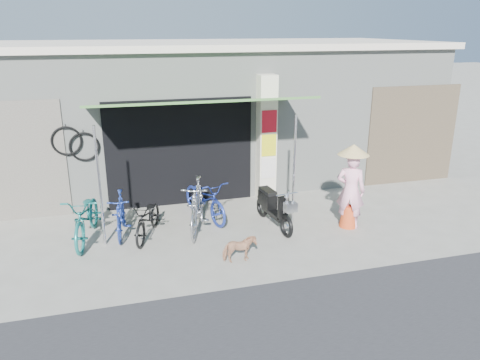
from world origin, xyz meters
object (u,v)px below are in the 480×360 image
object	(u,v)px
bike_blue	(121,214)
bike_silver	(197,206)
bike_teal	(87,217)
bike_black	(148,218)
moped	(273,207)
street_dog	(239,249)
nun	(351,187)
bike_navy	(205,199)

from	to	relation	value
bike_blue	bike_silver	bearing A→B (deg)	-1.67
bike_teal	bike_blue	size ratio (longest dim) A/B	1.29
bike_black	bike_silver	bearing A→B (deg)	24.32
bike_black	moped	bearing A→B (deg)	18.05
street_dog	moped	world-z (taller)	moped
bike_silver	nun	size ratio (longest dim) A/B	1.02
bike_silver	moped	world-z (taller)	bike_silver
bike_blue	bike_black	xyz separation A→B (m)	(0.53, -0.26, -0.04)
bike_blue	moped	xyz separation A→B (m)	(3.12, -0.40, -0.02)
bike_black	street_dog	xyz separation A→B (m)	(1.47, -1.51, -0.15)
bike_black	bike_navy	bearing A→B (deg)	47.80
bike_black	bike_navy	xyz separation A→B (m)	(1.29, 0.65, 0.06)
bike_teal	nun	xyz separation A→B (m)	(5.28, -0.78, 0.39)
nun	bike_black	bearing A→B (deg)	27.38
street_dog	bike_blue	bearing A→B (deg)	47.34
bike_blue	bike_silver	world-z (taller)	bike_silver
bike_blue	bike_black	world-z (taller)	bike_blue
bike_teal	nun	distance (m)	5.36
street_dog	nun	world-z (taller)	nun
bike_silver	bike_black	bearing A→B (deg)	-159.16
bike_teal	bike_silver	world-z (taller)	bike_silver
bike_teal	moped	world-z (taller)	bike_teal
bike_silver	nun	distance (m)	3.20
bike_navy	street_dog	size ratio (longest dim) A/B	2.92
bike_black	bike_silver	world-z (taller)	bike_silver
bike_blue	street_dog	world-z (taller)	bike_blue
bike_black	street_dog	bearing A→B (deg)	-24.64
bike_blue	bike_silver	xyz separation A→B (m)	(1.53, -0.21, 0.11)
bike_blue	bike_navy	distance (m)	1.86
bike_black	moped	size ratio (longest dim) A/B	0.93
street_dog	bike_teal	bearing A→B (deg)	56.34
bike_teal	bike_blue	xyz separation A→B (m)	(0.64, 0.09, -0.05)
bike_blue	moped	size ratio (longest dim) A/B	0.89
bike_silver	street_dog	distance (m)	1.66
street_dog	bike_navy	bearing A→B (deg)	3.71
bike_teal	moped	bearing A→B (deg)	5.16
bike_blue	moped	world-z (taller)	moped
bike_teal	nun	size ratio (longest dim) A/B	1.05
bike_blue	nun	xyz separation A→B (m)	(4.65, -0.87, 0.45)
bike_teal	bike_navy	bearing A→B (deg)	20.83
bike_teal	bike_blue	world-z (taller)	bike_teal
bike_teal	street_dog	xyz separation A→B (m)	(2.64, -1.68, -0.24)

